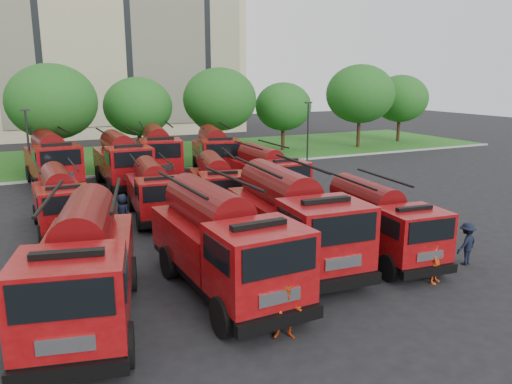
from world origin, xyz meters
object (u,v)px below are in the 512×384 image
Objects in this scene: fire_truck_8 at (52,159)px; fire_truck_9 at (122,160)px; fire_truck_1 at (222,241)px; firefighter_4 at (124,230)px; fire_truck_7 at (268,173)px; fire_truck_11 at (215,152)px; fire_truck_5 at (154,190)px; firefighter_1 at (287,338)px; fire_truck_2 at (291,218)px; fire_truck_6 at (216,185)px; firefighter_5 at (286,222)px; fire_truck_0 at (83,265)px; fire_truck_10 at (158,152)px; firefighter_3 at (464,264)px; firefighter_0 at (435,282)px; firefighter_2 at (427,240)px; fire_truck_4 at (60,200)px; fire_truck_3 at (378,221)px.

fire_truck_8 reaches higher than fire_truck_9.
fire_truck_1 is 8.89m from firefighter_4.
fire_truck_7 is 8.14m from fire_truck_11.
firefighter_1 is at bearing -83.29° from fire_truck_5.
fire_truck_2 reaches higher than fire_truck_6.
fire_truck_6 reaches higher than firefighter_5.
fire_truck_10 reaches higher than fire_truck_0.
firefighter_3 is (9.59, -1.79, -1.80)m from fire_truck_1.
fire_truck_10 is (3.20, 20.71, 0.03)m from fire_truck_1.
fire_truck_8 is at bearing 89.31° from firefighter_0.
fire_truck_11 is at bearing 19.30° from firefighter_2.
fire_truck_7 is 3.65× the size of firefighter_0.
fire_truck_2 reaches higher than fire_truck_0.
firefighter_1 is (-3.07, -13.47, -1.52)m from fire_truck_6.
fire_truck_1 is 0.98× the size of fire_truck_8.
firefighter_0 is 1.03× the size of firefighter_4.
firefighter_2 is (10.23, -9.11, -1.45)m from fire_truck_5.
fire_truck_0 is 1.01× the size of fire_truck_8.
firefighter_4 is (-1.92, -10.08, -1.77)m from fire_truck_9.
firefighter_1 is at bearing -90.45° from fire_truck_6.
fire_truck_4 is 11.09m from firefighter_5.
fire_truck_10 is at bearing 54.08° from fire_truck_4.
fire_truck_9 is 4.55× the size of firefighter_3.
fire_truck_2 is 8.28m from fire_truck_6.
fire_truck_3 is 0.84× the size of fire_truck_11.
firefighter_5 is at bearing 44.32° from fire_truck_1.
fire_truck_2 is at bearing -79.42° from fire_truck_9.
fire_truck_11 is 14.32m from firefighter_4.
fire_truck_1 reaches higher than fire_truck_9.
firefighter_0 is (3.96, -23.36, -1.83)m from fire_truck_10.
fire_truck_9 is 22.44m from firefighter_0.
fire_truck_7 is 10.24m from fire_truck_10.
fire_truck_1 is 18.62m from fire_truck_9.
firefighter_1 is at bearing 163.27° from firefighter_0.
fire_truck_4 is (-4.39, 9.91, -0.32)m from fire_truck_1.
fire_truck_1 is 4.82× the size of firefighter_2.
firefighter_2 is (3.28, 3.74, 0.00)m from firefighter_0.
fire_truck_3 is 23.06m from fire_truck_8.
fire_truck_0 is at bearing 170.83° from firefighter_1.
fire_truck_9 is at bearing 81.86° from firefighter_0.
fire_truck_10 reaches higher than firefighter_0.
firefighter_2 is (2.91, -10.34, -1.54)m from fire_truck_7.
fire_truck_6 is 13.07m from firefighter_3.
fire_truck_3 is at bearing -92.14° from fire_truck_7.
firefighter_5 is (7.77, -2.12, 0.00)m from firefighter_4.
firefighter_3 is at bearing -63.42° from fire_truck_8.
firefighter_3 is (6.07, -11.48, -1.52)m from fire_truck_6.
fire_truck_4 reaches higher than fire_truck_5.
fire_truck_5 is at bearing -169.98° from fire_truck_7.
firefighter_3 is 1.01× the size of firefighter_5.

